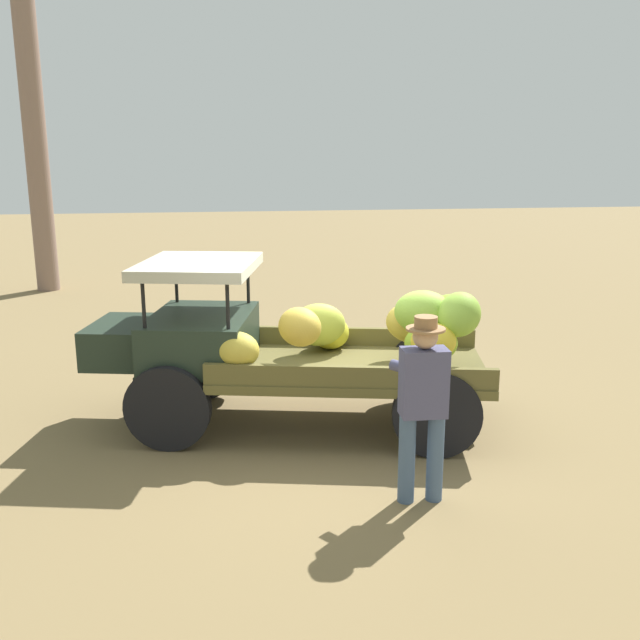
{
  "coord_description": "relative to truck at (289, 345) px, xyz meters",
  "views": [
    {
      "loc": [
        1.04,
        7.42,
        3.08
      ],
      "look_at": [
        -0.1,
        -0.11,
        1.24
      ],
      "focal_mm": 39.39,
      "sensor_mm": 36.0,
      "label": 1
    }
  ],
  "objects": [
    {
      "name": "farmer",
      "position": [
        -0.97,
        1.99,
        0.02
      ],
      "size": [
        0.53,
        0.46,
        1.71
      ],
      "rotation": [
        0.0,
        0.0,
        -1.61
      ],
      "color": "#445A7A",
      "rests_on": "ground"
    },
    {
      "name": "ground_plane",
      "position": [
        -0.24,
        0.17,
        -0.95
      ],
      "size": [
        60.0,
        60.0,
        0.0
      ],
      "primitive_type": "plane",
      "color": "olive"
    },
    {
      "name": "truck",
      "position": [
        0.0,
        0.0,
        0.0
      ],
      "size": [
        4.64,
        2.51,
        1.9
      ],
      "rotation": [
        0.0,
        0.0,
        -0.21
      ],
      "color": "#202D22",
      "rests_on": "ground"
    }
  ]
}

